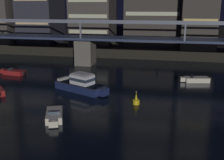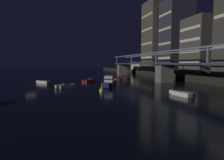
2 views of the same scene
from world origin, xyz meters
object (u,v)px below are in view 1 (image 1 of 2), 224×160
(speedboat_far_left, at_px, (54,116))
(speedboat_near_right, at_px, (196,79))
(river_bridge, at_px, (85,44))
(speedboat_near_center, at_px, (13,72))
(channel_buoy, at_px, (136,101))
(cabin_cruiser_near_left, at_px, (81,84))
(tower_central, at_px, (93,7))

(speedboat_far_left, bearing_deg, speedboat_near_right, 49.62)
(river_bridge, relative_size, speedboat_far_left, 17.31)
(speedboat_near_center, distance_m, speedboat_far_left, 24.34)
(speedboat_far_left, bearing_deg, speedboat_near_center, 131.12)
(channel_buoy, bearing_deg, speedboat_near_right, 57.04)
(speedboat_near_center, height_order, channel_buoy, channel_buoy)
(river_bridge, height_order, speedboat_near_center, river_bridge)
(cabin_cruiser_near_left, bearing_deg, speedboat_near_center, 154.50)
(cabin_cruiser_near_left, xyz_separation_m, speedboat_near_right, (17.25, 9.02, -0.64))
(river_bridge, xyz_separation_m, speedboat_near_center, (-10.51, -11.59, -4.05))
(speedboat_near_right, bearing_deg, river_bridge, 155.88)
(tower_central, xyz_separation_m, channel_buoy, (16.50, -39.12, -11.44))
(channel_buoy, bearing_deg, speedboat_near_center, 154.85)
(tower_central, distance_m, cabin_cruiser_near_left, 37.54)
(tower_central, relative_size, speedboat_near_right, 3.78)
(river_bridge, relative_size, speedboat_near_center, 16.82)
(speedboat_near_right, bearing_deg, speedboat_near_center, -177.31)
(river_bridge, distance_m, channel_buoy, 27.26)
(river_bridge, bearing_deg, speedboat_near_center, -132.20)
(river_bridge, xyz_separation_m, speedboat_far_left, (5.50, -29.92, -4.05))
(river_bridge, relative_size, cabin_cruiser_near_left, 9.60)
(tower_central, relative_size, channel_buoy, 11.21)
(speedboat_near_right, bearing_deg, channel_buoy, -122.96)
(river_bridge, height_order, speedboat_near_right, river_bridge)
(river_bridge, bearing_deg, speedboat_near_right, -24.12)
(river_bridge, bearing_deg, tower_central, 99.02)
(tower_central, xyz_separation_m, speedboat_near_center, (-7.96, -27.63, -11.50))
(tower_central, xyz_separation_m, cabin_cruiser_near_left, (7.71, -35.10, -10.87))
(tower_central, bearing_deg, speedboat_far_left, -80.07)
(river_bridge, relative_size, speedboat_near_right, 16.85)
(speedboat_near_right, bearing_deg, cabin_cruiser_near_left, -152.40)
(cabin_cruiser_near_left, bearing_deg, speedboat_near_right, 27.60)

